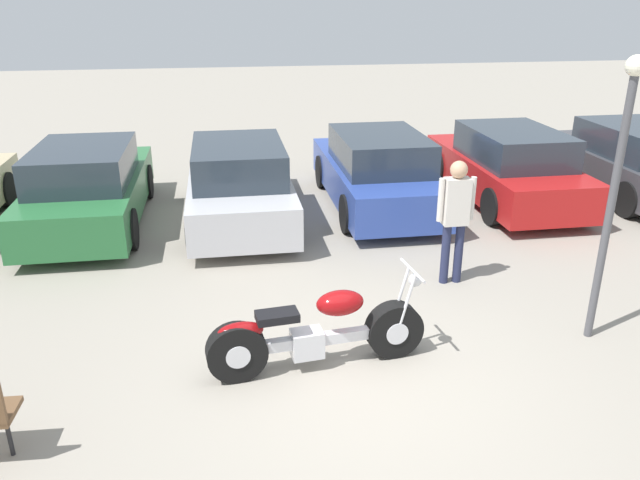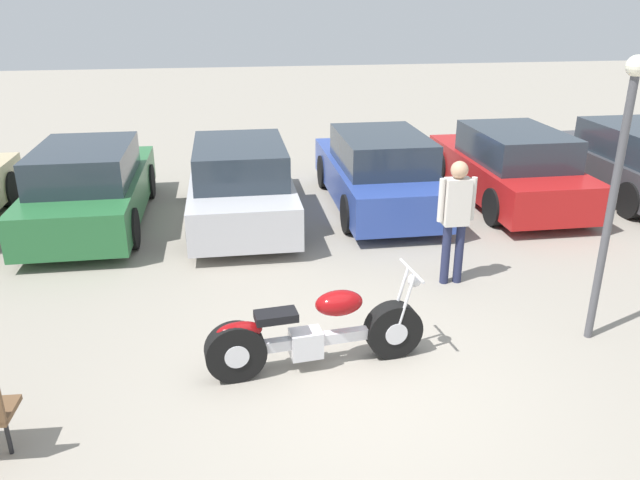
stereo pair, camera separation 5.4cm
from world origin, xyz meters
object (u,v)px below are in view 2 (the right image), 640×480
at_px(parked_car_green, 90,187).
at_px(parked_car_red, 509,167).
at_px(parked_car_blue, 378,172).
at_px(parked_car_dark_grey, 632,162).
at_px(person_standing, 456,212).
at_px(lamp_post, 617,173).
at_px(motorcycle, 314,334).
at_px(parked_car_silver, 241,183).

xyz_separation_m(parked_car_green, parked_car_red, (7.71, 0.16, 0.00)).
height_order(parked_car_blue, parked_car_red, same).
height_order(parked_car_dark_grey, person_standing, person_standing).
bearing_deg(parked_car_blue, lamp_post, -75.29).
bearing_deg(motorcycle, parked_car_green, 122.18).
distance_m(parked_car_green, person_standing, 6.28).
height_order(motorcycle, parked_car_green, parked_car_green).
relative_size(parked_car_green, parked_car_silver, 1.00).
bearing_deg(person_standing, lamp_post, -56.61).
bearing_deg(parked_car_silver, parked_car_blue, 7.62).
height_order(parked_car_silver, parked_car_dark_grey, same).
xyz_separation_m(parked_car_green, parked_car_silver, (2.57, -0.16, 0.00)).
height_order(parked_car_silver, parked_car_red, same).
height_order(parked_car_silver, person_standing, person_standing).
height_order(motorcycle, person_standing, person_standing).
bearing_deg(parked_car_silver, parked_car_dark_grey, 2.24).
height_order(parked_car_green, parked_car_dark_grey, same).
bearing_deg(person_standing, parked_car_red, 55.39).
xyz_separation_m(parked_car_green, parked_car_dark_grey, (10.28, 0.14, 0.00)).
height_order(parked_car_green, lamp_post, lamp_post).
relative_size(parked_car_silver, parked_car_blue, 1.00).
distance_m(motorcycle, parked_car_blue, 5.59).
relative_size(motorcycle, lamp_post, 0.74).
xyz_separation_m(motorcycle, parked_car_dark_grey, (7.10, 5.19, 0.27)).
height_order(lamp_post, person_standing, lamp_post).
relative_size(parked_car_green, parked_car_blue, 1.00).
bearing_deg(parked_car_green, parked_car_dark_grey, 0.79).
bearing_deg(motorcycle, lamp_post, 2.40).
relative_size(motorcycle, person_standing, 1.37).
bearing_deg(parked_car_blue, person_standing, -86.13).
bearing_deg(parked_car_dark_grey, person_standing, -145.51).
xyz_separation_m(parked_car_silver, parked_car_red, (5.14, 0.32, 0.00)).
relative_size(parked_car_blue, parked_car_dark_grey, 1.00).
bearing_deg(parked_car_red, parked_car_dark_grey, -0.38).
distance_m(lamp_post, person_standing, 2.23).
bearing_deg(motorcycle, parked_car_red, 48.94).
relative_size(parked_car_dark_grey, lamp_post, 1.35).
distance_m(parked_car_green, parked_car_silver, 2.57).
xyz_separation_m(parked_car_silver, lamp_post, (3.91, -4.75, 1.33)).
bearing_deg(parked_car_red, parked_car_silver, -176.46).
height_order(parked_car_green, parked_car_silver, same).
xyz_separation_m(motorcycle, person_standing, (2.20, 1.82, 0.64)).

